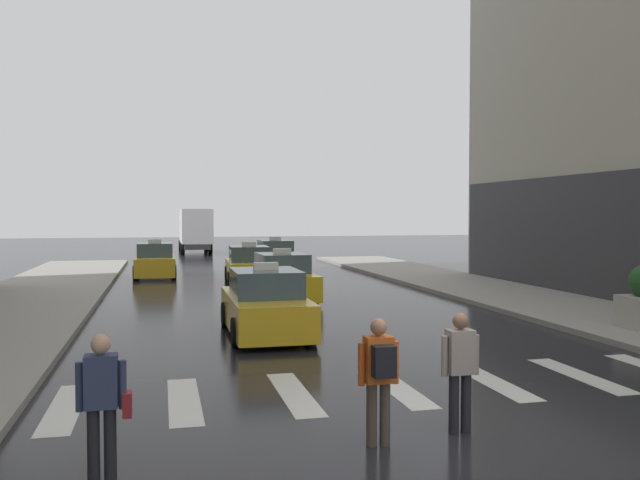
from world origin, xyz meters
TOP-DOWN VIEW (x-y plane):
  - ground_plane at (0.00, 0.00)m, footprint 160.00×160.00m
  - crosswalk_markings at (-0.00, 3.00)m, footprint 11.30×2.80m
  - taxi_lead at (-1.44, 8.49)m, footprint 1.95×4.55m
  - taxi_second at (0.13, 15.02)m, footprint 2.02×4.58m
  - taxi_third at (-0.30, 20.63)m, footprint 2.09×4.62m
  - taxi_fourth at (-4.25, 24.71)m, footprint 1.95×4.55m
  - taxi_fifth at (1.83, 26.63)m, footprint 1.96×4.56m
  - box_truck at (-1.46, 43.29)m, footprint 2.31×7.55m
  - pedestrian_with_backpack at (-1.22, 0.27)m, footprint 0.55×0.43m
  - pedestrian_with_handbag at (-4.59, -0.04)m, footprint 0.60×0.24m
  - pedestrian_plain_coat at (0.01, 0.51)m, footprint 0.55×0.24m

SIDE VIEW (x-z plane):
  - ground_plane at x=0.00m, z-range 0.00..0.00m
  - crosswalk_markings at x=0.00m, z-range 0.00..0.01m
  - taxi_lead at x=-1.44m, z-range -0.18..1.63m
  - taxi_second at x=0.13m, z-range -0.18..1.63m
  - taxi_third at x=-0.30m, z-range -0.18..1.63m
  - taxi_fourth at x=-4.25m, z-range -0.18..1.63m
  - taxi_fifth at x=1.83m, z-range -0.18..1.63m
  - pedestrian_with_handbag at x=-4.59m, z-range 0.11..1.76m
  - pedestrian_plain_coat at x=0.01m, z-range 0.11..1.76m
  - pedestrian_with_backpack at x=-1.22m, z-range 0.15..1.80m
  - box_truck at x=-1.46m, z-range 0.18..3.53m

